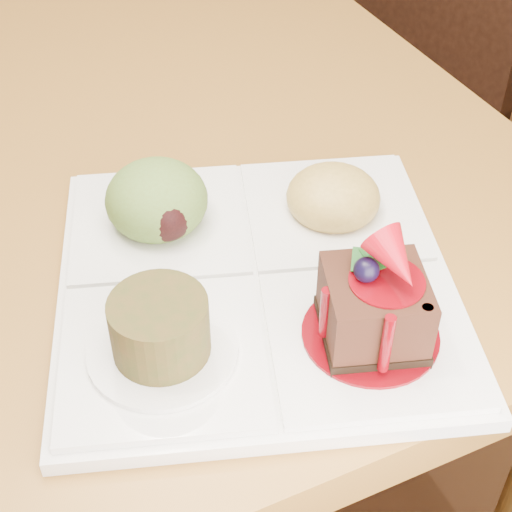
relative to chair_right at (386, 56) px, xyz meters
name	(u,v)px	position (x,y,z in m)	size (l,w,h in m)	color
ground	(21,352)	(-0.73, 0.07, -0.51)	(6.00, 6.00, 0.00)	#5A2E19
chair_right	(386,56)	(0.00, 0.00, 0.00)	(0.50, 0.50, 0.90)	#321B10
sampler_plate	(253,264)	(-0.55, -0.66, 0.26)	(0.37, 0.37, 0.11)	white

